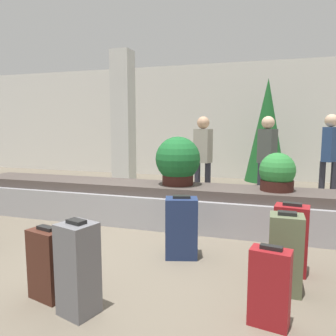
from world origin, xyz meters
TOP-DOWN VIEW (x-y plane):
  - ground_plane at (0.00, 0.00)m, footprint 18.00×18.00m
  - back_wall at (0.00, 5.92)m, footprint 18.00×0.06m
  - carousel at (0.00, 1.21)m, footprint 6.85×0.84m
  - pillar at (-1.87, 3.67)m, footprint 0.44×0.44m
  - suitcase_0 at (0.05, -1.30)m, footprint 0.33×0.32m
  - suitcase_1 at (1.49, -1.01)m, footprint 0.31×0.21m
  - suitcase_3 at (0.53, 0.03)m, footprint 0.41×0.33m
  - suitcase_4 at (1.62, -0.45)m, footprint 0.29×0.24m
  - suitcase_5 at (1.68, -0.02)m, footprint 0.35×0.26m
  - suitcase_6 at (-0.34, -1.17)m, footprint 0.35×0.27m
  - potted_plant_0 at (0.14, 1.25)m, footprint 0.67×0.67m
  - potted_plant_1 at (1.55, 1.22)m, footprint 0.48×0.48m
  - traveler_0 at (1.39, 2.86)m, footprint 0.36×0.34m
  - traveler_1 at (2.51, 3.32)m, footprint 0.32×0.37m
  - traveler_2 at (0.24, 2.64)m, footprint 0.36×0.29m
  - decorated_tree at (1.35, 4.59)m, footprint 0.95×0.95m

SIDE VIEW (x-z plane):
  - ground_plane at x=0.00m, z-range 0.00..0.00m
  - carousel at x=0.00m, z-range -0.01..0.59m
  - suitcase_1 at x=1.49m, z-range -0.01..0.61m
  - suitcase_6 at x=-0.34m, z-range -0.01..0.63m
  - suitcase_3 at x=0.53m, z-range -0.01..0.70m
  - suitcase_5 at x=1.68m, z-range -0.01..0.71m
  - suitcase_4 at x=1.62m, z-range -0.01..0.73m
  - suitcase_0 at x=0.05m, z-range -0.01..0.76m
  - potted_plant_1 at x=1.55m, z-range 0.58..1.10m
  - potted_plant_0 at x=0.14m, z-range 0.60..1.32m
  - traveler_2 at x=0.24m, z-range 0.16..1.81m
  - traveler_0 at x=1.39m, z-range 0.16..1.82m
  - traveler_1 at x=2.51m, z-range 0.17..1.87m
  - decorated_tree at x=1.35m, z-range 0.09..2.65m
  - back_wall at x=0.00m, z-range 0.00..3.20m
  - pillar at x=-1.87m, z-range 0.00..3.20m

